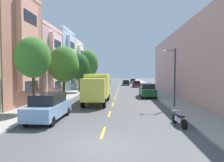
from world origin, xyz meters
TOP-DOWN VIEW (x-y plane):
  - ground_plane at (0.00, 30.00)m, footprint 160.00×160.00m
  - sidewalk_left at (-7.10, 28.00)m, footprint 3.20×120.00m
  - sidewalk_right at (7.10, 28.00)m, footprint 3.20×120.00m
  - lane_centerline_dashes at (0.00, 24.50)m, footprint 0.14×47.20m
  - townhouse_third_rose at (-14.28, 18.05)m, footprint 11.99×7.72m
  - townhouse_fourth_powder_blue at (-14.22, 25.96)m, footprint 11.85×7.72m
  - townhouse_fifth_cream at (-14.20, 33.88)m, footprint 11.82×7.72m
  - apartment_block_opposite at (13.70, 20.00)m, footprint 10.00×36.00m
  - street_tree_nearest at (-6.40, 6.88)m, footprint 2.89×2.89m
  - street_tree_second at (-6.40, 15.22)m, footprint 3.78×3.78m
  - street_tree_third at (-6.40, 23.55)m, footprint 3.41×3.41m
  - street_tree_farthest at (-6.40, 31.89)m, footprint 4.31×4.31m
  - street_lamp at (5.92, 10.04)m, footprint 1.35×0.28m
  - delivery_box_truck at (-1.80, 12.96)m, footprint 2.49×7.98m
  - parked_suv_forest at (4.48, 18.37)m, footprint 2.01×4.82m
  - parked_sedan_teal at (-4.20, 54.87)m, footprint 1.89×4.54m
  - parked_hatchback_burgundy at (4.23, 37.59)m, footprint 1.76×4.01m
  - parked_sedan_navy at (-4.31, 22.34)m, footprint 1.85×4.52m
  - parked_wagon_white at (-4.50, 40.74)m, footprint 1.90×4.73m
  - parked_sedan_charcoal at (4.21, 54.88)m, footprint 1.90×4.54m
  - parked_suv_sky at (-4.22, 4.62)m, footprint 1.99×4.82m
  - parked_suv_red at (-4.39, 48.72)m, footprint 1.95×4.80m
  - moving_black_sedan at (1.80, 44.26)m, footprint 1.80×4.50m
  - parked_motorcycle at (4.75, 3.62)m, footprint 0.62×2.05m

SIDE VIEW (x-z plane):
  - ground_plane at x=0.00m, z-range 0.00..0.00m
  - lane_centerline_dashes at x=0.00m, z-range 0.00..0.01m
  - sidewalk_left at x=-7.10m, z-range 0.00..0.14m
  - sidewalk_right at x=7.10m, z-range 0.00..0.14m
  - parked_motorcycle at x=4.75m, z-range -0.04..0.86m
  - parked_sedan_teal at x=-4.20m, z-range 0.03..1.46m
  - parked_sedan_navy at x=-4.31m, z-range 0.03..1.46m
  - parked_sedan_charcoal at x=4.21m, z-range 0.03..1.46m
  - moving_black_sedan at x=1.80m, z-range 0.03..1.46m
  - parked_hatchback_burgundy at x=4.23m, z-range 0.01..1.51m
  - parked_wagon_white at x=-4.50m, z-range 0.05..1.55m
  - parked_suv_forest at x=4.48m, z-range 0.02..1.95m
  - parked_suv_sky at x=-4.22m, z-range 0.02..1.95m
  - parked_suv_red at x=-4.39m, z-range 0.02..1.95m
  - delivery_box_truck at x=-1.80m, z-range 0.24..3.51m
  - street_lamp at x=5.92m, z-range 0.65..6.28m
  - street_tree_third at x=-6.40m, z-range 1.17..7.75m
  - street_tree_second at x=-6.40m, z-range 1.17..7.81m
  - street_tree_nearest at x=-6.40m, z-range 1.54..7.81m
  - apartment_block_opposite at x=13.70m, z-range 0.00..9.54m
  - townhouse_third_rose at x=-14.28m, z-range -0.20..9.75m
  - townhouse_fifth_cream at x=-14.20m, z-range -0.20..10.29m
  - street_tree_farthest at x=-6.40m, z-range 1.29..9.45m
  - townhouse_fourth_powder_blue at x=-14.22m, z-range -0.20..11.02m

